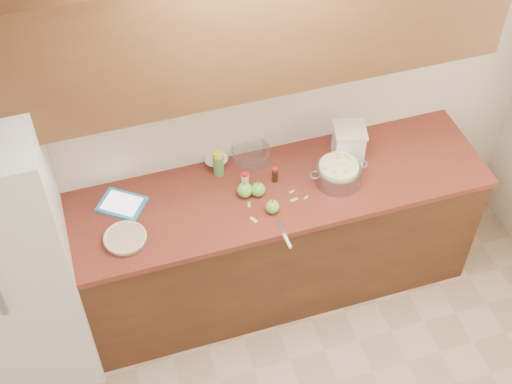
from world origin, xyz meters
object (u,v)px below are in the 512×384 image
object	(u,v)px
pie	(125,238)
flour_canister	(348,143)
colander	(338,174)
tablet	(122,204)

from	to	relation	value
pie	flour_canister	distance (m)	1.39
colander	tablet	xyz separation A→B (m)	(-1.21, 0.19, -0.05)
pie	flour_canister	world-z (taller)	flour_canister
colander	tablet	bearing A→B (deg)	171.22
flour_canister	tablet	world-z (taller)	flour_canister
colander	flour_canister	bearing A→B (deg)	53.06
pie	colander	world-z (taller)	colander
pie	tablet	xyz separation A→B (m)	(0.03, 0.26, -0.01)
pie	colander	distance (m)	1.24
colander	flour_canister	size ratio (longest dim) A/B	1.54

